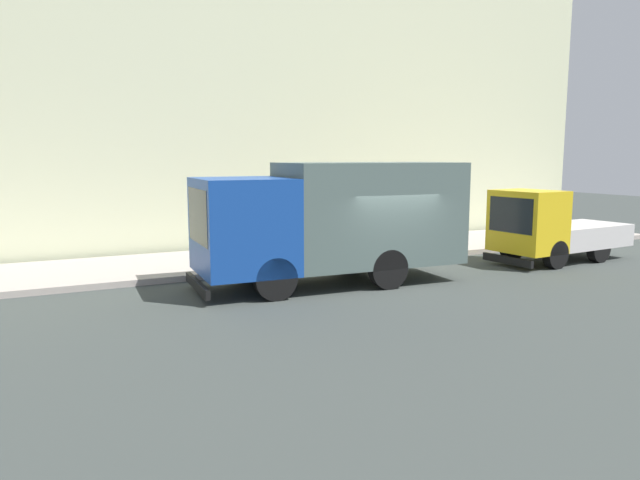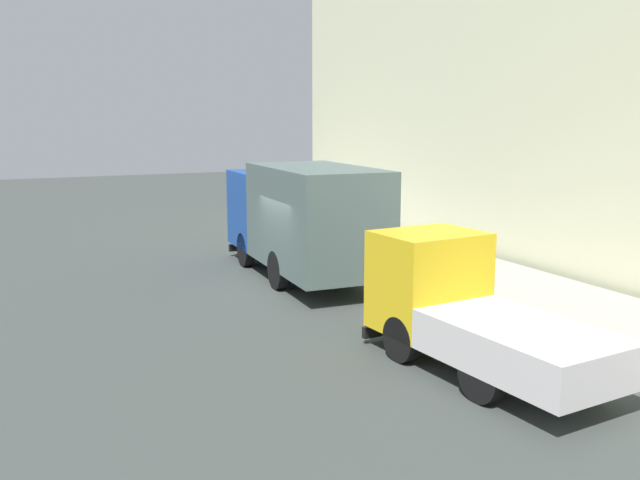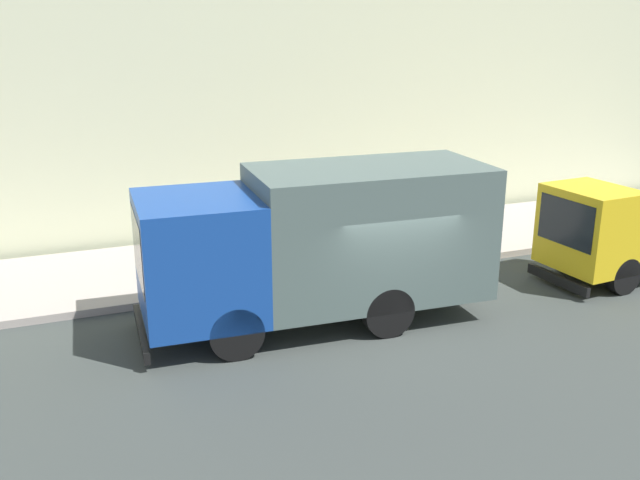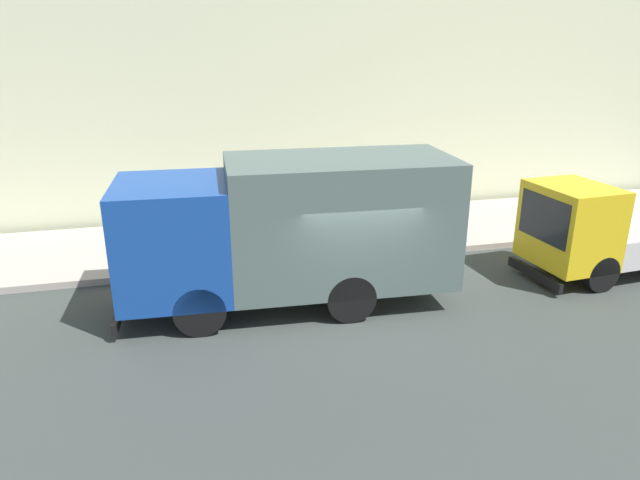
# 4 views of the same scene
# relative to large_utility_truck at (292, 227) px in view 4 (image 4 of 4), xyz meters

# --- Properties ---
(ground) EXTENTS (80.00, 80.00, 0.00)m
(ground) POSITION_rel_large_utility_truck_xyz_m (-0.93, -1.21, -1.84)
(ground) COLOR #393F3C
(sidewalk) EXTENTS (4.35, 30.00, 0.18)m
(sidewalk) POSITION_rel_large_utility_truck_xyz_m (4.24, -1.21, -1.75)
(sidewalk) COLOR #AEA299
(sidewalk) RESTS_ON ground
(building_facade) EXTENTS (0.50, 30.00, 10.94)m
(building_facade) POSITION_rel_large_utility_truck_xyz_m (6.92, -1.21, 3.63)
(building_facade) COLOR beige
(building_facade) RESTS_ON ground
(large_utility_truck) EXTENTS (2.90, 7.48, 3.33)m
(large_utility_truck) POSITION_rel_large_utility_truck_xyz_m (0.00, 0.00, 0.00)
(large_utility_truck) COLOR #164199
(large_utility_truck) RESTS_ON ground
(small_flatbed_truck) EXTENTS (2.43, 5.31, 2.43)m
(small_flatbed_truck) POSITION_rel_large_utility_truck_xyz_m (-0.18, -8.00, -0.73)
(small_flatbed_truck) COLOR gold
(small_flatbed_truck) RESTS_ON ground
(pedestrian_walking) EXTENTS (0.44, 0.44, 1.64)m
(pedestrian_walking) POSITION_rel_large_utility_truck_xyz_m (2.70, -0.32, -0.81)
(pedestrian_walking) COLOR #1E272C
(pedestrian_walking) RESTS_ON sidewalk
(street_sign_post) EXTENTS (0.44, 0.08, 2.63)m
(street_sign_post) POSITION_rel_large_utility_truck_xyz_m (2.32, 0.30, -0.12)
(street_sign_post) COLOR #4C5156
(street_sign_post) RESTS_ON sidewalk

